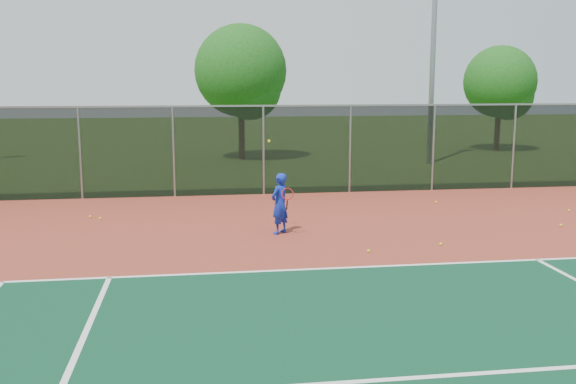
% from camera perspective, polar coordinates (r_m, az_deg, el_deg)
% --- Properties ---
extents(ground, '(120.00, 120.00, 0.00)m').
position_cam_1_polar(ground, '(11.51, 19.83, -10.27)').
color(ground, '#2D4E16').
rests_on(ground, ground).
extents(court_apron, '(30.00, 20.00, 0.02)m').
position_cam_1_polar(court_apron, '(13.20, 15.77, -7.41)').
color(court_apron, '#963726').
rests_on(court_apron, ground).
extents(fence_back, '(30.00, 0.06, 3.03)m').
position_cam_1_polar(fence_back, '(22.24, 5.53, 3.93)').
color(fence_back, black).
rests_on(fence_back, court_apron).
extents(tennis_player, '(0.66, 0.74, 2.38)m').
position_cam_1_polar(tennis_player, '(16.14, -0.74, -1.02)').
color(tennis_player, '#1128A5').
rests_on(tennis_player, court_apron).
extents(practice_ball_0, '(0.07, 0.07, 0.07)m').
position_cam_1_polar(practice_ball_0, '(18.98, -17.16, -2.10)').
color(practice_ball_0, yellow).
rests_on(practice_ball_0, court_apron).
extents(practice_ball_1, '(0.07, 0.07, 0.07)m').
position_cam_1_polar(practice_ball_1, '(20.73, 23.70, -1.51)').
color(practice_ball_1, yellow).
rests_on(practice_ball_1, court_apron).
extents(practice_ball_2, '(0.07, 0.07, 0.07)m').
position_cam_1_polar(practice_ball_2, '(18.56, 23.10, -2.72)').
color(practice_ball_2, yellow).
rests_on(practice_ball_2, court_apron).
extents(practice_ball_3, '(0.07, 0.07, 0.07)m').
position_cam_1_polar(practice_ball_3, '(20.82, 13.01, -0.88)').
color(practice_ball_3, yellow).
rests_on(practice_ball_3, court_apron).
extents(practice_ball_4, '(0.07, 0.07, 0.07)m').
position_cam_1_polar(practice_ball_4, '(14.66, 7.17, -5.21)').
color(practice_ball_4, yellow).
rests_on(practice_ball_4, court_apron).
extents(practice_ball_5, '(0.07, 0.07, 0.07)m').
position_cam_1_polar(practice_ball_5, '(15.55, 13.42, -4.52)').
color(practice_ball_5, yellow).
rests_on(practice_ball_5, court_apron).
extents(practice_ball_6, '(0.07, 0.07, 0.07)m').
position_cam_1_polar(practice_ball_6, '(18.65, -16.35, -2.27)').
color(practice_ball_6, yellow).
rests_on(practice_ball_6, court_apron).
extents(floodlight_n, '(0.90, 0.40, 11.99)m').
position_cam_1_polar(floodlight_n, '(30.78, 12.88, 15.07)').
color(floodlight_n, gray).
rests_on(floodlight_n, ground).
extents(tree_back_left, '(4.47, 4.47, 6.57)m').
position_cam_1_polar(tree_back_left, '(31.58, -4.02, 10.34)').
color(tree_back_left, '#3C2A15').
rests_on(tree_back_left, ground).
extents(tree_back_mid, '(3.92, 3.92, 5.75)m').
position_cam_1_polar(tree_back_mid, '(37.38, 18.49, 9.00)').
color(tree_back_mid, '#3C2A15').
rests_on(tree_back_mid, ground).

